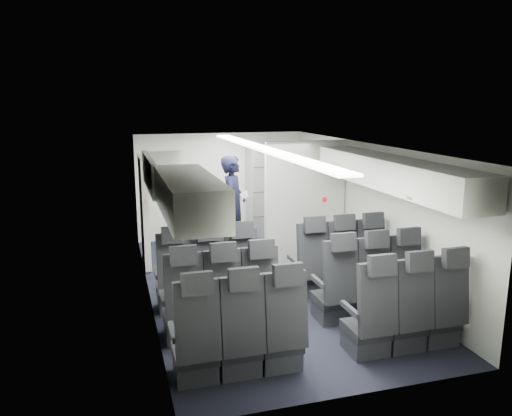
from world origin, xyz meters
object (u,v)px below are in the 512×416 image
seat_row_front (274,273)px  seat_row_mid (297,296)px  flight_attendant (233,206)px  galley_unit (269,192)px  seat_row_rear (327,327)px  carry_on_bag (168,175)px  boarding_door (144,211)px

seat_row_front → seat_row_mid: (0.00, -0.90, 0.00)m
seat_row_mid → flight_attendant: flight_attendant is taller
seat_row_front → flight_attendant: 2.30m
galley_unit → flight_attendant: galley_unit is taller
seat_row_rear → carry_on_bag: size_ratio=8.16×
boarding_door → seat_row_mid: bearing=-61.2°
seat_row_mid → galley_unit: bearing=77.1°
boarding_door → flight_attendant: bearing=5.7°
galley_unit → boarding_door: 2.84m
galley_unit → boarding_door: (-2.59, -1.17, 0.00)m
seat_row_front → galley_unit: bearing=73.7°
seat_row_mid → flight_attendant: size_ratio=1.81×
seat_row_mid → galley_unit: (0.95, 4.15, 0.55)m
seat_row_front → seat_row_rear: size_ratio=1.00×
boarding_door → seat_row_front: bearing=-51.8°
boarding_door → carry_on_bag: size_ratio=4.56×
seat_row_rear → galley_unit: galley_unit is taller
galley_unit → carry_on_bag: size_ratio=4.65×
flight_attendant → seat_row_mid: bearing=-156.2°
galley_unit → flight_attendant: bearing=-134.7°
seat_row_mid → galley_unit: size_ratio=1.75×
seat_row_rear → seat_row_front: bearing=90.0°
seat_row_front → galley_unit: galley_unit is taller
boarding_door → flight_attendant: (1.59, 0.16, -0.04)m
boarding_door → flight_attendant: 1.60m
seat_row_mid → flight_attendant: (-0.05, 3.14, 0.52)m
seat_row_front → seat_row_mid: bearing=-90.0°
seat_row_front → seat_row_rear: 1.80m
seat_row_mid → boarding_door: size_ratio=1.79×
seat_row_front → flight_attendant: size_ratio=1.81×
seat_row_mid → seat_row_front: bearing=90.0°
flight_attendant → seat_row_rear: bearing=-156.4°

